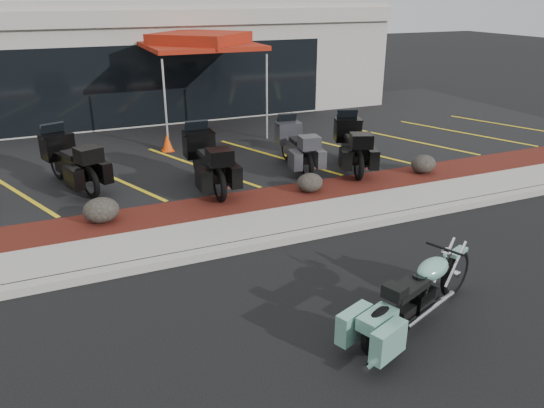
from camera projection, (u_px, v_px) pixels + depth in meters
name	position (u px, v px, depth m)	size (l,w,h in m)	color
ground	(291.00, 267.00, 9.06)	(90.00, 90.00, 0.00)	black
curb	(270.00, 242.00, 9.80)	(24.00, 0.25, 0.15)	gray
sidewalk	(256.00, 227.00, 10.39)	(24.00, 1.20, 0.15)	gray
mulch_bed	(235.00, 206.00, 11.41)	(24.00, 1.20, 0.16)	#3E0F0E
upper_lot	(175.00, 145.00, 16.01)	(26.00, 9.60, 0.15)	black
dealership_building	(133.00, 57.00, 20.63)	(18.00, 8.16, 4.00)	gray
boulder_left	(101.00, 210.00, 10.33)	(0.70, 0.58, 0.50)	black
boulder_mid	(310.00, 183.00, 11.93)	(0.61, 0.50, 0.43)	black
boulder_right	(423.00, 164.00, 13.17)	(0.64, 0.54, 0.46)	black
hero_cruiser	(456.00, 267.00, 8.01)	(2.85, 0.72, 1.00)	#6EAB99
touring_black_front	(56.00, 152.00, 12.57)	(2.38, 0.91, 1.39)	black
touring_black_mid	(198.00, 149.00, 12.71)	(2.43, 0.93, 1.41)	black
touring_grey	(287.00, 137.00, 14.02)	(2.20, 0.84, 1.28)	#333339
touring_black_rear	(346.00, 134.00, 14.10)	(2.36, 0.90, 1.37)	black
traffic_cone	(167.00, 142.00, 15.02)	(0.31, 0.31, 0.51)	#EA4107
popup_canopy	(200.00, 42.00, 16.10)	(4.29, 4.29, 3.07)	silver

